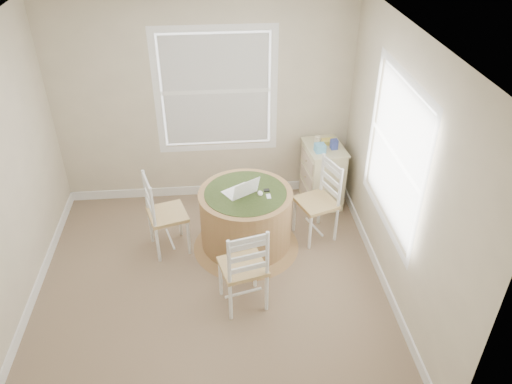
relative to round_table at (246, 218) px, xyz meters
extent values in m
cube|color=#8F765A|center=(-0.41, -0.66, -0.41)|extent=(3.60, 3.60, 0.02)
cube|color=white|center=(-0.41, -0.66, 2.21)|extent=(3.60, 3.60, 0.02)
cube|color=#B8AB91|center=(-0.41, 1.15, 0.90)|extent=(3.60, 0.02, 2.60)
cube|color=#B8AB91|center=(-0.41, -2.47, 0.90)|extent=(3.60, 0.02, 2.60)
cube|color=#B8AB91|center=(1.40, -0.66, 0.90)|extent=(0.02, 3.60, 2.60)
cube|color=white|center=(-0.41, 1.13, -0.34)|extent=(3.60, 0.02, 0.12)
cube|color=white|center=(-2.20, -0.66, -0.34)|extent=(0.02, 3.60, 0.12)
cube|color=white|center=(1.38, -0.66, -0.34)|extent=(0.02, 3.60, 0.12)
cylinder|color=#996944|center=(0.00, 0.00, 0.00)|extent=(1.01, 1.01, 0.66)
cone|color=#996944|center=(0.00, 0.00, -0.37)|extent=(1.21, 1.21, 0.07)
cylinder|color=#996944|center=(0.00, 0.00, 0.32)|extent=(1.03, 1.03, 0.03)
cylinder|color=#37461E|center=(0.00, 0.00, 0.33)|extent=(0.89, 0.89, 0.01)
cone|color=#37461E|center=(0.00, 0.00, 0.28)|extent=(0.99, 0.99, 0.10)
cube|color=white|center=(-0.07, 0.02, 0.33)|extent=(0.39, 0.36, 0.02)
cube|color=silver|center=(-0.07, 0.02, 0.34)|extent=(0.29, 0.24, 0.00)
cube|color=black|center=(0.00, -0.10, 0.45)|extent=(0.30, 0.22, 0.21)
ellipsoid|color=white|center=(0.16, -0.04, 0.34)|extent=(0.06, 0.10, 0.03)
cube|color=#B7BABF|center=(0.24, -0.10, 0.33)|extent=(0.05, 0.09, 0.02)
cube|color=black|center=(0.23, 0.01, 0.34)|extent=(0.06, 0.05, 0.02)
cube|color=beige|center=(1.03, 0.83, -0.01)|extent=(0.48, 0.62, 0.78)
cube|color=beige|center=(1.03, 0.83, 0.39)|extent=(0.51, 0.65, 0.02)
cube|color=tan|center=(0.81, 0.80, -0.25)|extent=(0.06, 0.49, 0.17)
cube|color=tan|center=(0.81, 0.80, 0.00)|extent=(0.06, 0.49, 0.17)
cube|color=tan|center=(0.81, 0.80, 0.23)|extent=(0.06, 0.49, 0.17)
cube|color=#5AA5CF|center=(0.94, 0.70, 0.45)|extent=(0.13, 0.13, 0.10)
cube|color=#EAD152|center=(1.09, 0.90, 0.43)|extent=(0.16, 0.12, 0.06)
cube|color=#2F3C8D|center=(1.14, 0.76, 0.46)|extent=(0.09, 0.09, 0.12)
cylinder|color=beige|center=(0.96, 0.94, 0.45)|extent=(0.07, 0.07, 0.09)
camera|label=1|loc=(-0.29, -4.46, 3.31)|focal=35.00mm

